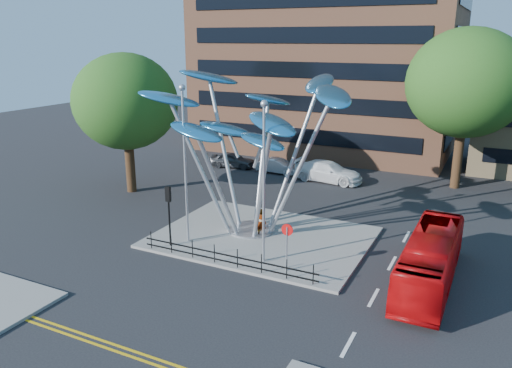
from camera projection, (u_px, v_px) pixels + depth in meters
The scene contains 17 objects.
ground at pixel (227, 286), 23.57m from camera, with size 120.00×120.00×0.00m, color black.
traffic_island at pixel (262, 237), 29.13m from camera, with size 12.00×9.00×0.15m, color slate.
double_yellow_near at pixel (146, 355), 18.41m from camera, with size 40.00×0.12×0.01m, color gold.
double_yellow_far at pixel (141, 360), 18.15m from camera, with size 40.00×0.12×0.01m, color gold.
tree_right at pixel (466, 83), 36.79m from camera, with size 8.80×8.80×12.11m.
tree_left at pixel (126, 102), 36.21m from camera, with size 7.60×7.60×10.32m.
leaf_sculpture at pixel (251, 119), 28.25m from camera, with size 12.72×9.54×9.51m.
street_lamp_left at pixel (185, 152), 26.98m from camera, with size 0.36×0.36×8.80m.
street_lamp_right at pixel (264, 169), 24.49m from camera, with size 0.36×0.36×8.30m.
traffic_light_island at pixel (169, 203), 27.11m from camera, with size 0.28×0.18×3.42m.
no_entry_sign_island at pixel (287, 239), 24.36m from camera, with size 0.60×0.10×2.45m.
pedestrian_railing_front at pixel (226, 258), 25.30m from camera, with size 10.00×0.06×1.00m.
red_bus at pixel (430, 260), 23.44m from camera, with size 2.08×8.89×2.48m, color #B6080A.
pedestrian at pixel (261, 223), 28.81m from camera, with size 0.62×0.41×1.70m, color gray.
parked_car_left at pixel (232, 160), 44.96m from camera, with size 1.63×4.05×1.38m, color #393B40.
parked_car_mid at pixel (278, 166), 43.03m from camera, with size 1.35×3.87×1.27m, color #B0B4B8.
parked_car_right at pixel (328, 172), 40.52m from camera, with size 2.29×5.63×1.63m, color white.
Camera 1 is at (10.70, -18.41, 11.28)m, focal length 35.00 mm.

